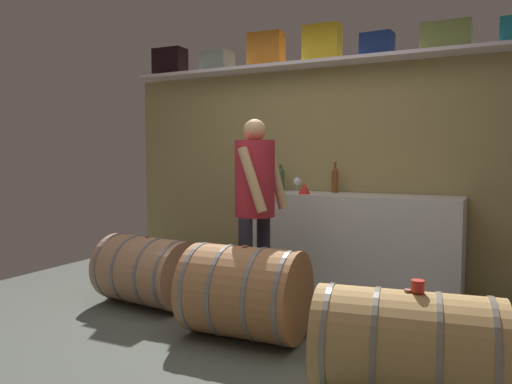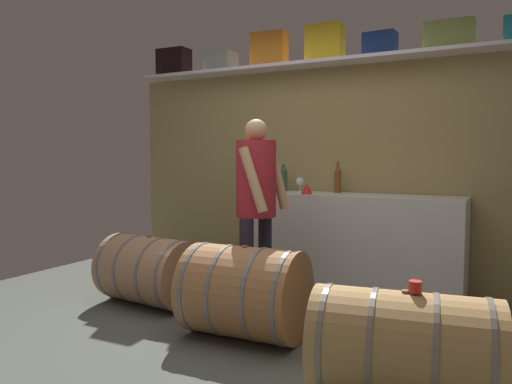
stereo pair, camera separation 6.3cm
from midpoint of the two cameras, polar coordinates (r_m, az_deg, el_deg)
ground_plane at (r=3.80m, az=-0.56°, el=-14.97°), size 5.63×7.22×0.02m
back_wall_panel at (r=4.98m, az=7.44°, el=2.05°), size 4.43×0.10×2.11m
high_shelf_board at (r=4.91m, az=6.96°, el=14.57°), size 4.07×0.40×0.03m
toolcase_black at (r=5.78m, az=-10.31°, el=14.63°), size 0.36×0.22×0.30m
toolcase_grey at (r=5.43m, az=-4.84°, el=14.88°), size 0.30×0.25×0.21m
toolcase_orange at (r=5.17m, az=0.81°, el=16.19°), size 0.37×0.20×0.34m
toolcase_yellow at (r=4.94m, az=7.32°, el=16.75°), size 0.35×0.19×0.35m
toolcase_navy at (r=4.78m, az=13.52°, el=16.29°), size 0.30×0.20×0.22m
toolcase_olive at (r=4.68m, az=20.91°, el=16.49°), size 0.40×0.27×0.23m
work_cabinet at (r=4.61m, az=10.61°, el=-5.79°), size 1.93×0.54×0.89m
wine_bottle_amber at (r=4.75m, az=8.80°, el=1.45°), size 0.07×0.07×0.29m
wine_bottle_green at (r=4.93m, az=2.53°, el=1.55°), size 0.08×0.08×0.27m
wine_glass at (r=4.87m, az=4.44°, el=1.21°), size 0.08×0.08×0.14m
red_funnel at (r=4.55m, az=5.25°, el=0.40°), size 0.11×0.11×0.10m
wine_barrel_near at (r=2.72m, az=16.47°, el=-16.60°), size 1.00×0.67×0.56m
wine_barrel_far at (r=3.40m, az=-1.83°, el=-11.55°), size 0.81×0.66×0.63m
wine_barrel_flank at (r=4.23m, az=-12.89°, el=-8.92°), size 0.85×0.64×0.58m
tasting_cup at (r=2.62m, az=17.66°, el=-10.39°), size 0.07×0.07×0.06m
winemaker_pouring at (r=3.96m, az=-0.53°, el=-0.07°), size 0.38×0.47×1.53m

